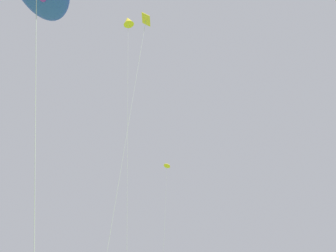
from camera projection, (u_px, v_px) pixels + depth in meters
The scene contains 3 objects.
small_kite_triangle_green at pixel (128, 23), 26.98m from camera, with size 2.68×1.08×24.73m.
small_kite_diamond_red at pixel (142, 44), 21.02m from camera, with size 1.36×1.54×20.73m.
small_kite_stunt_black at pixel (167, 172), 36.54m from camera, with size 0.91×1.90×21.38m.
Camera 1 is at (-5.31, 0.06, 1.68)m, focal length 40.03 mm.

